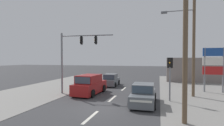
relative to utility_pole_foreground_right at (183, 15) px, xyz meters
The scene contains 14 objects.
ground_plane 7.91m from the utility_pole_foreground_right, 161.82° to the left, with size 140.00×140.00×0.00m, color #3A3A3D.
lane_dash_near 7.73m from the utility_pole_foreground_right, behind, with size 0.20×2.40×0.01m, color silver.
lane_dash_mid 9.03m from the utility_pole_foreground_right, 137.52° to the left, with size 0.20×2.40×0.01m, color silver.
lane_dash_far 12.38m from the utility_pole_foreground_right, 117.83° to the left, with size 0.20×2.40×0.01m, color silver.
kerb_left_verge 15.84m from the utility_pole_foreground_right, 157.35° to the left, with size 8.00×40.00×0.02m, color gray.
utility_pole_foreground_right is the anchor object (origin of this frame).
utility_pole_midground_right 7.51m from the utility_pole_foreground_right, 76.94° to the left, with size 3.78×0.30×10.95m.
traffic_signal_mast 10.99m from the utility_pole_foreground_right, 148.66° to the left, with size 5.28×0.56×6.00m.
pedestal_signal_right_kerb 5.98m from the utility_pole_foreground_right, 94.10° to the left, with size 0.43×0.31×3.56m.
shopping_plaza_sign 11.27m from the utility_pole_foreground_right, 67.26° to the left, with size 2.10×0.16×4.60m.
shopfront_wall_far 19.06m from the utility_pole_foreground_right, 71.57° to the left, with size 12.00×1.00×3.60m, color gray.
sedan_kerbside_parked 6.61m from the utility_pole_foreground_right, 124.04° to the left, with size 1.93×4.26×1.56m.
hatchback_oncoming_mid 14.51m from the utility_pole_foreground_right, 121.77° to the left, with size 1.88×3.69×1.53m.
suv_receding_far 10.95m from the utility_pole_foreground_right, 142.49° to the left, with size 2.25×4.63×1.90m.
Camera 1 is at (3.90, -11.59, 3.48)m, focal length 28.00 mm.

